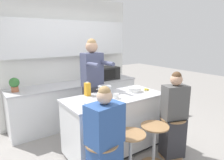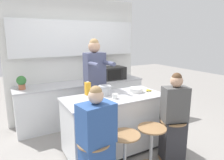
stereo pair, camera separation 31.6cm
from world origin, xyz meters
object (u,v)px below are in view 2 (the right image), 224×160
at_px(person_wrapped_blanket, 97,143).
at_px(potted_plant, 21,82).
at_px(microwave, 113,73).
at_px(cooking_pot, 105,90).
at_px(fruit_bowl, 89,103).
at_px(kitchen_island, 114,123).
at_px(banana_bunch, 148,90).
at_px(person_cooking, 95,89).
at_px(coffee_cup_near, 115,96).
at_px(bar_stool_center_left, 125,153).
at_px(juice_carton, 88,88).
at_px(person_seated_near, 174,121).
at_px(bar_stool_rightmost, 172,137).

distance_m(person_wrapped_blanket, potted_plant, 2.18).
bearing_deg(microwave, person_wrapped_blanket, -124.10).
height_order(cooking_pot, potted_plant, potted_plant).
height_order(person_wrapped_blanket, fruit_bowl, person_wrapped_blanket).
distance_m(kitchen_island, fruit_bowl, 0.74).
bearing_deg(fruit_bowl, banana_bunch, 7.83).
xyz_separation_m(kitchen_island, person_cooking, (-0.07, 0.58, 0.46)).
bearing_deg(coffee_cup_near, fruit_bowl, -168.17).
distance_m(bar_stool_center_left, potted_plant, 2.38).
distance_m(coffee_cup_near, juice_carton, 0.48).
bearing_deg(potted_plant, person_wrapped_blanket, -74.03).
distance_m(person_cooking, banana_bunch, 0.95).
relative_size(cooking_pot, microwave, 0.55).
bearing_deg(microwave, banana_bunch, -93.81).
bearing_deg(person_seated_near, kitchen_island, 153.80).
distance_m(cooking_pot, juice_carton, 0.27).
distance_m(bar_stool_center_left, person_cooking, 1.37).
bearing_deg(microwave, fruit_bowl, -128.86).
bearing_deg(coffee_cup_near, kitchen_island, 63.06).
bearing_deg(kitchen_island, juice_carton, 139.05).
bearing_deg(bar_stool_rightmost, bar_stool_center_left, -179.33).
bearing_deg(person_wrapped_blanket, person_seated_near, -8.24).
distance_m(kitchen_island, microwave, 1.65).
bearing_deg(kitchen_island, banana_bunch, -3.58).
distance_m(bar_stool_center_left, coffee_cup_near, 0.84).
distance_m(person_cooking, juice_carton, 0.41).
distance_m(fruit_bowl, banana_bunch, 1.18).
height_order(person_cooking, person_seated_near, person_cooking).
height_order(banana_bunch, microwave, microwave).
distance_m(person_seated_near, potted_plant, 2.80).
bearing_deg(cooking_pot, potted_plant, 131.28).
xyz_separation_m(person_seated_near, juice_carton, (-0.98, 0.94, 0.42)).
bearing_deg(person_cooking, kitchen_island, -85.01).
bearing_deg(cooking_pot, person_seated_near, -46.72).
distance_m(person_wrapped_blanket, cooking_pot, 1.03).
relative_size(coffee_cup_near, juice_carton, 0.52).
height_order(fruit_bowl, juice_carton, juice_carton).
relative_size(person_seated_near, coffee_cup_near, 11.76).
bearing_deg(person_seated_near, bar_stool_rightmost, 110.47).
xyz_separation_m(person_cooking, potted_plant, (-1.14, 0.82, 0.10)).
bearing_deg(fruit_bowl, microwave, 51.14).
relative_size(person_cooking, fruit_bowl, 7.75).
xyz_separation_m(person_wrapped_blanket, person_seated_near, (1.27, -0.00, -0.00)).
distance_m(person_cooking, fruit_bowl, 0.90).
relative_size(kitchen_island, bar_stool_rightmost, 2.56).
bearing_deg(juice_carton, cooking_pot, -32.41).
distance_m(person_seated_near, coffee_cup_near, 0.96).
xyz_separation_m(banana_bunch, potted_plant, (-1.86, 1.44, 0.07)).
bearing_deg(person_seated_near, microwave, 106.28).
relative_size(person_cooking, banana_bunch, 13.75).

